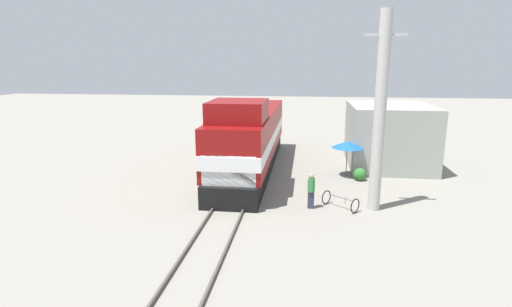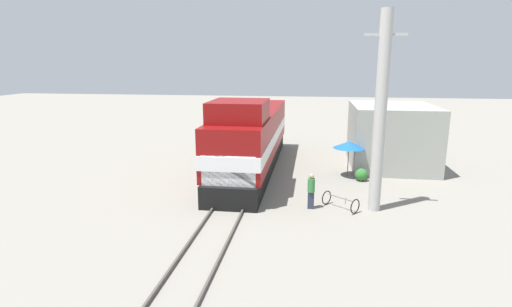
{
  "view_description": "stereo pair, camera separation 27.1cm",
  "coord_description": "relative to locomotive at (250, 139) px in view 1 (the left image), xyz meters",
  "views": [
    {
      "loc": [
        3.53,
        -21.07,
        6.78
      ],
      "look_at": [
        1.2,
        -2.98,
        2.59
      ],
      "focal_mm": 28.0,
      "sensor_mm": 36.0,
      "label": 1
    },
    {
      "loc": [
        3.79,
        -21.03,
        6.78
      ],
      "look_at": [
        1.2,
        -2.98,
        2.59
      ],
      "focal_mm": 28.0,
      "sensor_mm": 36.0,
      "label": 2
    }
  ],
  "objects": [
    {
      "name": "person_bystander",
      "position": [
        3.82,
        -6.28,
        -1.13
      ],
      "size": [
        0.34,
        0.34,
        1.71
      ],
      "color": "#2D3347",
      "rests_on": "ground_plane"
    },
    {
      "name": "utility_pole",
      "position": [
        6.76,
        -6.04,
        2.47
      ],
      "size": [
        1.8,
        0.54,
        9.0
      ],
      "color": "#B2B2AD",
      "rests_on": "ground_plane"
    },
    {
      "name": "billboard_sign",
      "position": [
        7.3,
        2.47,
        0.47
      ],
      "size": [
        1.77,
        0.12,
        3.5
      ],
      "color": "#595959",
      "rests_on": "ground_plane"
    },
    {
      "name": "bicycle",
      "position": [
        5.2,
        -6.15,
        -1.7
      ],
      "size": [
        1.73,
        1.6,
        0.69
      ],
      "rotation": [
        0.0,
        0.0,
        0.88
      ],
      "color": "black",
      "rests_on": "ground_plane"
    },
    {
      "name": "ground_plane",
      "position": [
        0.0,
        -3.29,
        -2.06
      ],
      "size": [
        120.0,
        120.0,
        0.0
      ],
      "primitive_type": "plane",
      "color": "gray"
    },
    {
      "name": "building_block_distant",
      "position": [
        8.94,
        2.58,
        -0.04
      ],
      "size": [
        5.14,
        6.27,
        4.05
      ],
      "primitive_type": "cube",
      "color": "#999E93",
      "rests_on": "ground_plane"
    },
    {
      "name": "shrub_cluster",
      "position": [
        6.69,
        -1.31,
        -1.69
      ],
      "size": [
        0.73,
        0.73,
        0.73
      ],
      "primitive_type": "sphere",
      "color": "#2D722D",
      "rests_on": "ground_plane"
    },
    {
      "name": "rail_far",
      "position": [
        0.72,
        -3.29,
        -1.99
      ],
      "size": [
        0.08,
        31.54,
        0.15
      ],
      "primitive_type": "cube",
      "color": "#4C4742",
      "rests_on": "ground_plane"
    },
    {
      "name": "vendor_umbrella",
      "position": [
        5.97,
        -0.58,
        -0.08
      ],
      "size": [
        1.86,
        1.86,
        2.19
      ],
      "color": "#4C4C4C",
      "rests_on": "ground_plane"
    },
    {
      "name": "rail_near",
      "position": [
        -0.72,
        -3.29,
        -1.99
      ],
      "size": [
        0.08,
        31.54,
        0.15
      ],
      "primitive_type": "cube",
      "color": "#4C4742",
      "rests_on": "ground_plane"
    },
    {
      "name": "locomotive",
      "position": [
        0.0,
        0.0,
        0.0
      ],
      "size": [
        3.06,
        15.47,
        4.85
      ],
      "color": "black",
      "rests_on": "ground_plane"
    }
  ]
}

